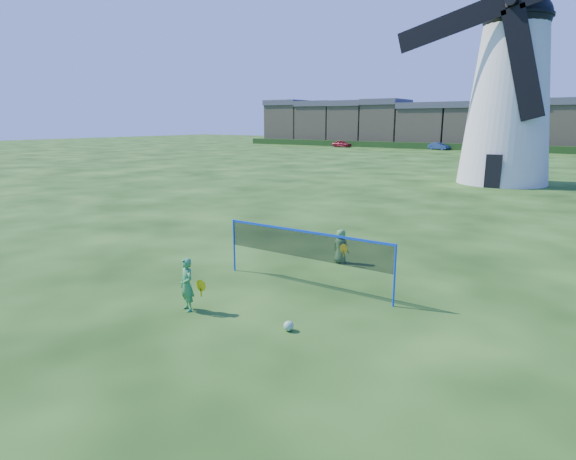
{
  "coord_description": "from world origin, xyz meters",
  "views": [
    {
      "loc": [
        7.25,
        -9.77,
        4.35
      ],
      "look_at": [
        0.2,
        0.5,
        1.5
      ],
      "focal_mm": 29.7,
      "sensor_mm": 36.0,
      "label": 1
    }
  ],
  "objects_px": {
    "badminton_net": "(306,246)",
    "car_left": "(342,144)",
    "windmill": "(510,91)",
    "play_ball": "(289,326)",
    "car_right": "(439,146)",
    "player_boy": "(341,246)",
    "player_girl": "(187,285)"
  },
  "relations": [
    {
      "from": "windmill",
      "to": "car_left",
      "type": "bearing_deg",
      "value": 131.57
    },
    {
      "from": "player_girl",
      "to": "car_left",
      "type": "xyz_separation_m",
      "value": [
        -31.21,
        65.92,
        -0.06
      ]
    },
    {
      "from": "player_boy",
      "to": "play_ball",
      "type": "distance_m",
      "value": 5.27
    },
    {
      "from": "windmill",
      "to": "car_right",
      "type": "bearing_deg",
      "value": 113.11
    },
    {
      "from": "player_girl",
      "to": "car_right",
      "type": "distance_m",
      "value": 69.63
    },
    {
      "from": "badminton_net",
      "to": "player_girl",
      "type": "xyz_separation_m",
      "value": [
        -1.39,
        -2.97,
        -0.5
      ]
    },
    {
      "from": "badminton_net",
      "to": "car_left",
      "type": "height_order",
      "value": "badminton_net"
    },
    {
      "from": "windmill",
      "to": "play_ball",
      "type": "bearing_deg",
      "value": -87.3
    },
    {
      "from": "player_boy",
      "to": "player_girl",
      "type": "bearing_deg",
      "value": 82.46
    },
    {
      "from": "badminton_net",
      "to": "car_left",
      "type": "distance_m",
      "value": 70.89
    },
    {
      "from": "badminton_net",
      "to": "play_ball",
      "type": "relative_size",
      "value": 22.95
    },
    {
      "from": "windmill",
      "to": "car_right",
      "type": "xyz_separation_m",
      "value": [
        -16.48,
        38.61,
        -5.83
      ]
    },
    {
      "from": "badminton_net",
      "to": "car_right",
      "type": "relative_size",
      "value": 1.52
    },
    {
      "from": "play_ball",
      "to": "car_right",
      "type": "distance_m",
      "value": 69.85
    },
    {
      "from": "player_boy",
      "to": "car_right",
      "type": "bearing_deg",
      "value": -71.25
    },
    {
      "from": "car_right",
      "to": "play_ball",
      "type": "bearing_deg",
      "value": -148.41
    },
    {
      "from": "player_girl",
      "to": "car_right",
      "type": "height_order",
      "value": "player_girl"
    },
    {
      "from": "badminton_net",
      "to": "play_ball",
      "type": "bearing_deg",
      "value": -64.86
    },
    {
      "from": "player_boy",
      "to": "car_right",
      "type": "xyz_separation_m",
      "value": [
        -16.37,
        62.49,
        0.01
      ]
    },
    {
      "from": "windmill",
      "to": "play_ball",
      "type": "height_order",
      "value": "windmill"
    },
    {
      "from": "badminton_net",
      "to": "play_ball",
      "type": "distance_m",
      "value": 3.0
    },
    {
      "from": "player_boy",
      "to": "car_right",
      "type": "height_order",
      "value": "car_right"
    },
    {
      "from": "windmill",
      "to": "play_ball",
      "type": "relative_size",
      "value": 86.78
    },
    {
      "from": "car_left",
      "to": "player_girl",
      "type": "bearing_deg",
      "value": -152.93
    },
    {
      "from": "car_right",
      "to": "player_boy",
      "type": "bearing_deg",
      "value": -148.53
    },
    {
      "from": "play_ball",
      "to": "windmill",
      "type": "bearing_deg",
      "value": 92.7
    },
    {
      "from": "play_ball",
      "to": "car_right",
      "type": "height_order",
      "value": "car_right"
    },
    {
      "from": "car_left",
      "to": "windmill",
      "type": "bearing_deg",
      "value": -136.7
    },
    {
      "from": "car_left",
      "to": "player_boy",
      "type": "bearing_deg",
      "value": -150.13
    },
    {
      "from": "badminton_net",
      "to": "player_girl",
      "type": "bearing_deg",
      "value": -115.15
    },
    {
      "from": "windmill",
      "to": "car_left",
      "type": "distance_m",
      "value": 49.23
    },
    {
      "from": "badminton_net",
      "to": "car_left",
      "type": "xyz_separation_m",
      "value": [
        -32.6,
        62.95,
        -0.57
      ]
    }
  ]
}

